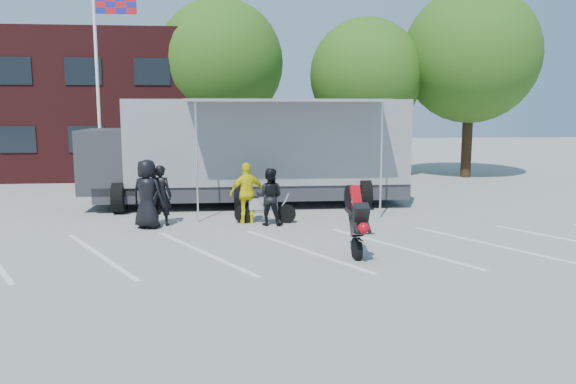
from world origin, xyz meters
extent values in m
plane|color=gray|center=(0.00, 0.00, 0.00)|extent=(100.00, 100.00, 0.00)
cube|color=white|center=(0.00, 1.00, 0.01)|extent=(18.09, 13.33, 0.01)
cube|color=#421515|center=(-10.00, 18.00, 3.50)|extent=(18.00, 8.00, 7.00)
cylinder|color=white|center=(-6.50, 10.00, 4.00)|extent=(0.12, 0.12, 8.00)
cube|color=red|center=(-5.70, 10.00, 7.30)|extent=(1.50, 0.04, 0.90)
cylinder|color=#382314|center=(-2.00, 16.00, 1.62)|extent=(0.50, 0.50, 3.24)
sphere|color=#244E13|center=(-2.00, 16.00, 5.58)|extent=(6.12, 6.12, 6.12)
cylinder|color=#382314|center=(5.00, 15.00, 1.44)|extent=(0.50, 0.50, 2.88)
sphere|color=#244E13|center=(5.00, 15.00, 4.96)|extent=(5.44, 5.44, 5.44)
cylinder|color=#382314|center=(10.00, 14.50, 1.71)|extent=(0.50, 0.50, 3.42)
sphere|color=#244E13|center=(10.00, 14.50, 5.89)|extent=(6.46, 6.46, 6.46)
imported|color=black|center=(-3.88, 3.89, 0.98)|extent=(1.13, 0.96, 1.97)
imported|color=black|center=(-3.55, 4.23, 0.89)|extent=(0.74, 0.59, 1.77)
imported|color=black|center=(-0.41, 3.97, 0.84)|extent=(0.94, 0.81, 1.67)
imported|color=#FEEF0D|center=(-1.04, 4.28, 0.90)|extent=(1.14, 0.70, 1.81)
camera|label=1|loc=(-1.44, -12.11, 3.40)|focal=35.00mm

